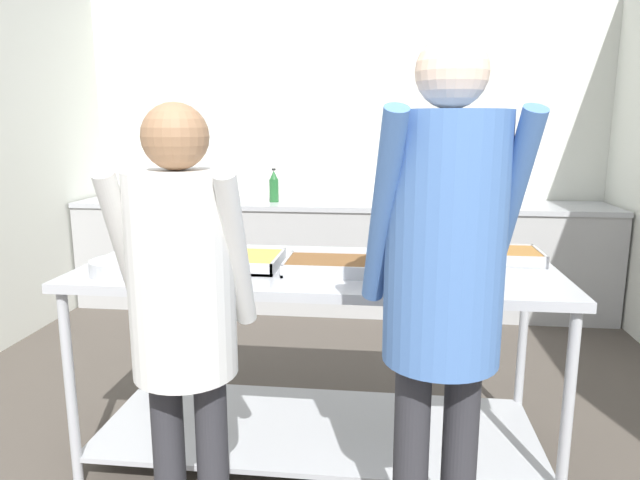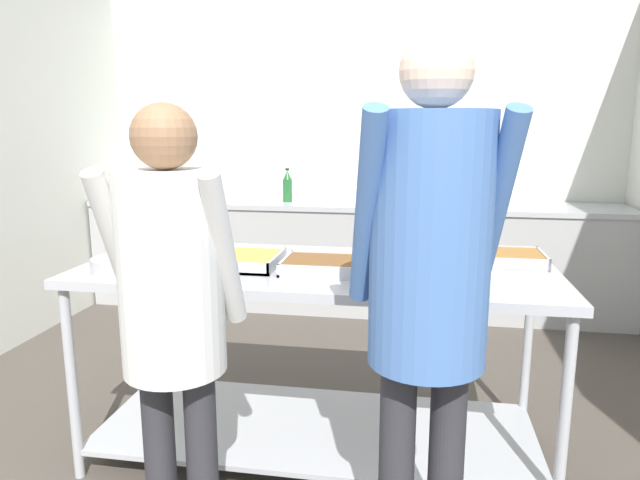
% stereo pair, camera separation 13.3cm
% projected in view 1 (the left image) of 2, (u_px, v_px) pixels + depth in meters
% --- Properties ---
extents(wall_rear, '(4.58, 0.06, 2.65)m').
position_uv_depth(wall_rear, '(342.00, 150.00, 5.04)').
color(wall_rear, silver).
rests_on(wall_rear, ground_plane).
extents(back_counter, '(4.42, 0.65, 0.91)m').
position_uv_depth(back_counter, '(338.00, 255.00, 4.85)').
color(back_counter, '#A8A8A8').
rests_on(back_counter, ground_plane).
extents(serving_counter, '(2.11, 0.85, 0.92)m').
position_uv_depth(serving_counter, '(317.00, 329.00, 2.62)').
color(serving_counter, '#ADAFB5').
rests_on(serving_counter, ground_plane).
extents(sauce_pan, '(0.42, 0.28, 0.06)m').
position_uv_depth(sauce_pan, '(124.00, 266.00, 2.43)').
color(sauce_pan, '#ADAFB5').
rests_on(sauce_pan, serving_counter).
extents(serving_tray_vegetables, '(0.40, 0.33, 0.05)m').
position_uv_depth(serving_tray_vegetables, '(235.00, 261.00, 2.55)').
color(serving_tray_vegetables, '#ADAFB5').
rests_on(serving_tray_vegetables, serving_counter).
extents(serving_tray_roast, '(0.46, 0.28, 0.05)m').
position_uv_depth(serving_tray_roast, '(339.00, 266.00, 2.46)').
color(serving_tray_roast, '#ADAFB5').
rests_on(serving_tray_roast, serving_counter).
extents(plate_stack, '(0.23, 0.23, 0.06)m').
position_uv_depth(plate_stack, '(423.00, 251.00, 2.74)').
color(plate_stack, white).
rests_on(plate_stack, serving_counter).
extents(serving_tray_greens, '(0.38, 0.28, 0.05)m').
position_uv_depth(serving_tray_greens, '(498.00, 256.00, 2.65)').
color(serving_tray_greens, '#ADAFB5').
rests_on(serving_tray_greens, serving_counter).
extents(guest_serving_left, '(0.51, 0.43, 1.79)m').
position_uv_depth(guest_serving_left, '(444.00, 269.00, 1.72)').
color(guest_serving_left, '#2D2D33').
rests_on(guest_serving_left, ground_plane).
extents(guest_serving_right, '(0.44, 0.34, 1.61)m').
position_uv_depth(guest_serving_right, '(183.00, 296.00, 1.85)').
color(guest_serving_right, '#2D2D33').
rests_on(guest_serving_right, ground_plane).
extents(water_bottle, '(0.08, 0.08, 0.28)m').
position_uv_depth(water_bottle, '(274.00, 187.00, 4.76)').
color(water_bottle, '#23602D').
rests_on(water_bottle, back_counter).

